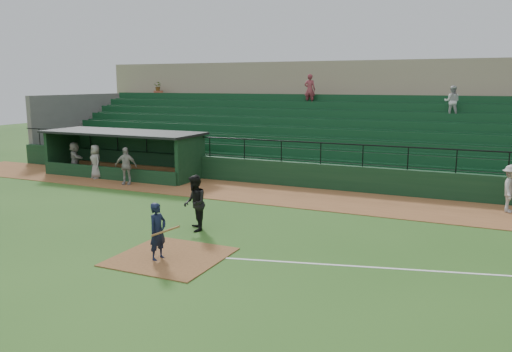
% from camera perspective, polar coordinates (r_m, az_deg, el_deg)
% --- Properties ---
extents(ground, '(90.00, 90.00, 0.00)m').
position_cam_1_polar(ground, '(16.01, -7.48, -7.88)').
color(ground, '#2B561B').
rests_on(ground, ground).
extents(warning_track, '(40.00, 4.00, 0.03)m').
position_cam_1_polar(warning_track, '(22.93, 3.10, -2.18)').
color(warning_track, brown).
rests_on(warning_track, ground).
extents(home_plate_dirt, '(3.00, 3.00, 0.03)m').
position_cam_1_polar(home_plate_dirt, '(15.21, -9.49, -8.86)').
color(home_plate_dirt, brown).
rests_on(home_plate_dirt, ground).
extents(foul_line, '(17.49, 4.44, 0.01)m').
position_cam_1_polar(foul_line, '(14.93, 22.89, -9.97)').
color(foul_line, white).
rests_on(foul_line, ground).
extents(stadium_structure, '(38.00, 13.08, 6.40)m').
position_cam_1_polar(stadium_structure, '(30.55, 8.95, 5.18)').
color(stadium_structure, '#10321A').
rests_on(stadium_structure, ground).
extents(dugout, '(8.90, 3.20, 2.42)m').
position_cam_1_polar(dugout, '(28.90, -14.03, 2.78)').
color(dugout, '#10321A').
rests_on(dugout, ground).
extents(batter_at_plate, '(1.03, 0.70, 1.67)m').
position_cam_1_polar(batter_at_plate, '(14.82, -10.89, -6.09)').
color(batter_at_plate, black).
rests_on(batter_at_plate, ground).
extents(umpire, '(1.12, 1.18, 1.92)m').
position_cam_1_polar(umpire, '(17.50, -6.85, -3.03)').
color(umpire, black).
rests_on(umpire, ground).
extents(runner, '(0.84, 1.29, 1.87)m').
position_cam_1_polar(runner, '(22.06, 26.53, -1.25)').
color(runner, '#A39E99').
rests_on(runner, warning_track).
extents(dugout_player_a, '(1.17, 0.80, 1.85)m').
position_cam_1_polar(dugout_player_a, '(25.97, -14.31, 1.10)').
color(dugout_player_a, '#A8A29D').
rests_on(dugout_player_a, warning_track).
extents(dugout_player_b, '(1.03, 0.90, 1.77)m').
position_cam_1_polar(dugout_player_b, '(28.06, -17.41, 1.53)').
color(dugout_player_b, gray).
rests_on(dugout_player_b, warning_track).
extents(dugout_player_c, '(1.66, 1.37, 1.78)m').
position_cam_1_polar(dugout_player_c, '(29.78, -19.53, 1.90)').
color(dugout_player_c, '#9E9894').
rests_on(dugout_player_c, warning_track).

